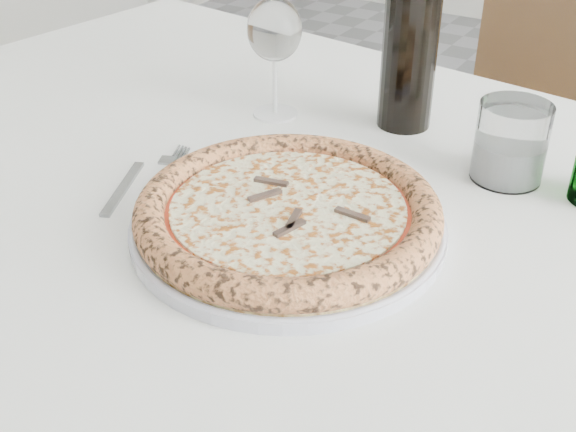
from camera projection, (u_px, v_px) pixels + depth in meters
name	position (u px, v px, depth m)	size (l,w,h in m)	color
dining_table	(329.00, 248.00, 0.91)	(1.68, 1.13, 0.76)	brown
chair_far	(525.00, 122.00, 1.57)	(0.52, 0.52, 0.93)	brown
plate	(288.00, 225.00, 0.79)	(0.34, 0.34, 0.02)	silver
pizza	(288.00, 211.00, 0.78)	(0.33, 0.33, 0.03)	#F0D583
fork	(139.00, 179.00, 0.89)	(0.06, 0.18, 0.00)	gray
wine_glass	(275.00, 33.00, 0.99)	(0.08, 0.08, 0.17)	white
tumbler	(510.00, 147.00, 0.87)	(0.09, 0.09, 0.10)	silver
wine_bottle	(411.00, 35.00, 0.96)	(0.07, 0.07, 0.31)	black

